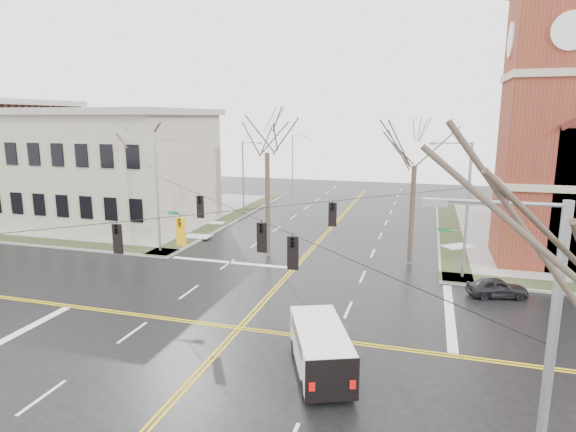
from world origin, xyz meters
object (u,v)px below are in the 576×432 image
(tree_nw_near, at_px, (267,146))
(streetlight_north_b, at_px, (293,160))
(parked_car_a, at_px, (497,288))
(signal_pole_se, at_px, (535,401))
(streetlight_north_a, at_px, (244,175))
(signal_pole_nw, at_px, (159,192))
(tree_nw_far, at_px, (137,144))
(cargo_van, at_px, (320,345))
(signal_pole_ne, at_px, (465,206))
(tree_ne, at_px, (415,159))

(tree_nw_near, bearing_deg, streetlight_north_b, 102.57)
(streetlight_north_b, distance_m, parked_car_a, 46.36)
(signal_pole_se, distance_m, streetlight_north_a, 45.20)
(signal_pole_se, distance_m, streetlight_north_b, 63.43)
(tree_nw_near, bearing_deg, signal_pole_nw, -169.05)
(streetlight_north_a, relative_size, streetlight_north_b, 1.00)
(tree_nw_far, bearing_deg, streetlight_north_a, 74.70)
(tree_nw_far, height_order, tree_nw_near, tree_nw_near)
(signal_pole_nw, xyz_separation_m, cargo_van, (16.22, -14.45, -3.77))
(streetlight_north_b, bearing_deg, tree_nw_near, -77.43)
(signal_pole_ne, bearing_deg, streetlight_north_a, 143.10)
(cargo_van, height_order, parked_car_a, cargo_van)
(signal_pole_ne, bearing_deg, signal_pole_se, -90.00)
(streetlight_north_b, bearing_deg, tree_nw_far, -96.51)
(cargo_van, bearing_deg, tree_ne, 57.67)
(signal_pole_ne, relative_size, parked_car_a, 2.56)
(parked_car_a, bearing_deg, signal_pole_nw, 69.22)
(tree_nw_far, height_order, tree_ne, tree_nw_far)
(tree_nw_near, bearing_deg, cargo_van, -64.20)
(signal_pole_ne, relative_size, tree_nw_far, 0.76)
(parked_car_a, bearing_deg, signal_pole_se, 160.54)
(tree_nw_near, bearing_deg, streetlight_north_a, 117.61)
(signal_pole_se, relative_size, tree_nw_far, 0.76)
(signal_pole_ne, height_order, tree_nw_far, tree_nw_far)
(cargo_van, bearing_deg, signal_pole_se, -75.28)
(cargo_van, distance_m, parked_car_a, 14.21)
(tree_nw_far, xyz_separation_m, tree_nw_near, (11.69, -0.58, 0.04))
(streetlight_north_b, height_order, tree_ne, tree_ne)
(signal_pole_ne, height_order, parked_car_a, signal_pole_ne)
(streetlight_north_a, bearing_deg, signal_pole_se, -60.91)
(cargo_van, height_order, tree_nw_near, tree_nw_near)
(streetlight_north_b, distance_m, cargo_van, 53.38)
(tree_nw_far, bearing_deg, tree_nw_near, -2.82)
(signal_pole_ne, distance_m, tree_ne, 5.08)
(streetlight_north_b, xyz_separation_m, tree_nw_near, (7.77, -34.87, 4.11))
(streetlight_north_a, height_order, cargo_van, streetlight_north_a)
(tree_nw_near, bearing_deg, parked_car_a, -16.00)
(signal_pole_se, xyz_separation_m, streetlight_north_a, (-21.97, 39.50, -0.48))
(tree_ne, bearing_deg, signal_pole_nw, -172.51)
(signal_pole_nw, bearing_deg, signal_pole_ne, 0.00)
(tree_nw_far, relative_size, tree_ne, 1.10)
(signal_pole_se, bearing_deg, tree_ne, 97.56)
(streetlight_north_a, bearing_deg, tree_nw_far, -105.30)
(signal_pole_nw, height_order, streetlight_north_b, signal_pole_nw)
(signal_pole_nw, bearing_deg, streetlight_north_b, 88.95)
(signal_pole_nw, distance_m, cargo_van, 22.05)
(signal_pole_ne, xyz_separation_m, signal_pole_nw, (-22.64, 0.00, 0.00))
(signal_pole_ne, distance_m, streetlight_north_a, 27.48)
(streetlight_north_a, relative_size, tree_ne, 0.75)
(streetlight_north_b, bearing_deg, cargo_van, -73.03)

